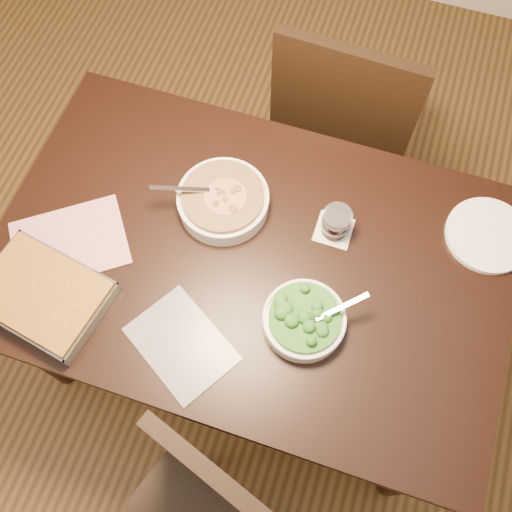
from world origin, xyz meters
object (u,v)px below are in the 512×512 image
chair_far (345,116)px  dinner_plate (488,235)px  wine_tumbler (336,222)px  table (251,271)px  baking_dish (43,295)px  stew_bowl (223,200)px  broccoli_bowl (304,320)px

chair_far → dinner_plate: bearing=140.9°
wine_tumbler → chair_far: 0.61m
table → baking_dish: (-0.47, -0.28, 0.12)m
baking_dish → dinner_plate: baking_dish is taller
stew_bowl → dinner_plate: stew_bowl is taller
baking_dish → wine_tumbler: (0.66, 0.43, 0.02)m
stew_bowl → chair_far: 0.66m
broccoli_bowl → dinner_plate: broccoli_bowl is taller
table → dinner_plate: (0.60, 0.26, 0.10)m
baking_dish → dinner_plate: 1.20m
table → chair_far: size_ratio=1.43×
stew_bowl → chair_far: size_ratio=0.28×
table → dinner_plate: bearing=23.8°
baking_dish → chair_far: 1.17m
stew_bowl → broccoli_bowl: (0.31, -0.26, -0.01)m
table → broccoli_bowl: broccoli_bowl is taller
baking_dish → wine_tumbler: 0.79m
wine_tumbler → chair_far: (-0.08, 0.55, -0.25)m
dinner_plate → chair_far: size_ratio=0.24×
broccoli_bowl → stew_bowl: bearing=140.0°
stew_bowl → baking_dish: 0.54m
stew_bowl → baking_dish: (-0.35, -0.41, -0.01)m
dinner_plate → broccoli_bowl: bearing=-135.8°
table → stew_bowl: stew_bowl is taller
wine_tumbler → dinner_plate: (0.41, 0.11, -0.04)m
table → wine_tumbler: bearing=38.1°
broccoli_bowl → wine_tumbler: wine_tumbler is taller
chair_far → baking_dish: bearing=62.2°
stew_bowl → dinner_plate: (0.72, 0.14, -0.03)m
broccoli_bowl → chair_far: bearing=95.3°
baking_dish → dinner_plate: size_ratio=1.55×
broccoli_bowl → baking_dish: size_ratio=0.60×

